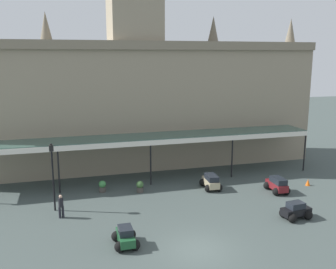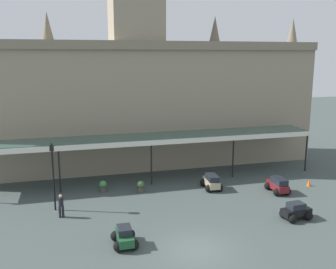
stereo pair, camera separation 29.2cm
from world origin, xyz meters
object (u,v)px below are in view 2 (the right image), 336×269
(car_beige_estate, at_px, (211,182))
(traffic_cone, at_px, (309,183))
(pedestrian_crossing_forecourt, at_px, (61,205))
(car_maroon_estate, at_px, (278,186))
(planter_forecourt_centre, at_px, (140,186))
(victorian_lamppost, at_px, (53,169))
(car_black_sedan, at_px, (296,212))
(car_green_sedan, at_px, (124,237))
(planter_by_canopy, at_px, (103,186))

(car_beige_estate, distance_m, traffic_cone, 8.57)
(pedestrian_crossing_forecourt, bearing_deg, car_maroon_estate, 1.62)
(car_maroon_estate, xyz_separation_m, traffic_cone, (3.47, 0.71, -0.28))
(car_maroon_estate, bearing_deg, planter_forecourt_centre, 164.48)
(victorian_lamppost, bearing_deg, car_black_sedan, -20.33)
(car_green_sedan, bearing_deg, planter_by_canopy, 91.99)
(planter_by_canopy, bearing_deg, traffic_cone, -10.54)
(car_black_sedan, height_order, traffic_cone, car_black_sedan)
(car_green_sedan, relative_size, traffic_cone, 3.63)
(car_black_sedan, relative_size, pedestrian_crossing_forecourt, 1.28)
(planter_forecourt_centre, relative_size, planter_by_canopy, 1.00)
(planter_by_canopy, bearing_deg, pedestrian_crossing_forecourt, -126.76)
(car_green_sedan, xyz_separation_m, traffic_cone, (17.02, 6.34, -0.22))
(car_black_sedan, relative_size, planter_forecourt_centre, 2.22)
(traffic_cone, relative_size, planter_forecourt_centre, 0.59)
(car_maroon_estate, bearing_deg, car_black_sedan, -107.40)
(planter_by_canopy, bearing_deg, planter_forecourt_centre, -16.91)
(car_black_sedan, relative_size, victorian_lamppost, 0.42)
(car_green_sedan, relative_size, victorian_lamppost, 0.41)
(car_beige_estate, xyz_separation_m, pedestrian_crossing_forecourt, (-12.22, -2.71, 0.34))
(car_green_sedan, relative_size, car_black_sedan, 0.96)
(car_black_sedan, distance_m, victorian_lamppost, 17.33)
(pedestrian_crossing_forecourt, height_order, victorian_lamppost, victorian_lamppost)
(victorian_lamppost, distance_m, traffic_cone, 21.29)
(car_black_sedan, bearing_deg, planter_by_canopy, 144.09)
(car_beige_estate, distance_m, car_maroon_estate, 5.43)
(car_black_sedan, xyz_separation_m, pedestrian_crossing_forecourt, (-15.62, 4.50, 0.41))
(car_green_sedan, xyz_separation_m, car_maroon_estate, (13.55, 5.63, 0.06))
(traffic_cone, bearing_deg, car_green_sedan, -159.57)
(car_beige_estate, bearing_deg, car_black_sedan, -64.77)
(victorian_lamppost, relative_size, planter_by_canopy, 5.24)
(car_maroon_estate, relative_size, traffic_cone, 4.03)
(car_maroon_estate, relative_size, planter_by_canopy, 2.38)
(car_maroon_estate, bearing_deg, victorian_lamppost, 176.86)
(planter_by_canopy, bearing_deg, car_green_sedan, -88.01)
(traffic_cone, bearing_deg, planter_forecourt_centre, 170.82)
(car_beige_estate, relative_size, victorian_lamppost, 0.46)
(car_black_sedan, bearing_deg, planter_forecourt_centre, 139.37)
(car_black_sedan, distance_m, traffic_cone, 7.60)
(car_green_sedan, relative_size, pedestrian_crossing_forecourt, 1.23)
(car_black_sedan, distance_m, planter_by_canopy, 15.21)
(car_black_sedan, bearing_deg, car_maroon_estate, 72.60)
(car_green_sedan, relative_size, planter_by_canopy, 2.14)
(planter_forecourt_centre, bearing_deg, pedestrian_crossing_forecourt, -150.76)
(victorian_lamppost, height_order, planter_forecourt_centre, victorian_lamppost)
(victorian_lamppost, distance_m, planter_by_canopy, 5.46)
(victorian_lamppost, bearing_deg, traffic_cone, -0.71)
(car_black_sedan, xyz_separation_m, victorian_lamppost, (-16.07, 5.95, 2.62))
(car_maroon_estate, bearing_deg, planter_by_canopy, 164.18)
(car_black_sedan, xyz_separation_m, car_beige_estate, (-3.40, 7.21, 0.06))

